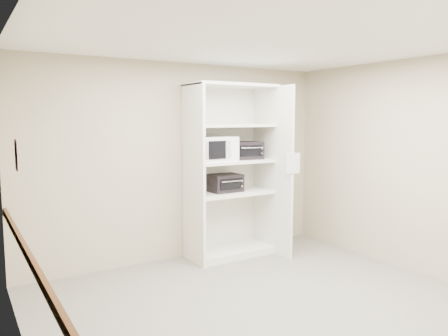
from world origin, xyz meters
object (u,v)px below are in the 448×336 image
shelving_unit (233,176)px  toaster_oven_lower (225,183)px  microwave (214,149)px  toaster_oven_upper (246,150)px

shelving_unit → toaster_oven_lower: shelving_unit is taller
shelving_unit → microwave: (-0.34, -0.02, 0.41)m
toaster_oven_lower → shelving_unit: bearing=-23.4°
shelving_unit → microwave: 0.53m
toaster_oven_lower → microwave: bearing=-162.7°
microwave → toaster_oven_lower: bearing=17.0°
shelving_unit → microwave: size_ratio=4.36×
microwave → toaster_oven_upper: microwave is taller
shelving_unit → toaster_oven_upper: size_ratio=5.58×
microwave → toaster_oven_lower: size_ratio=1.26×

